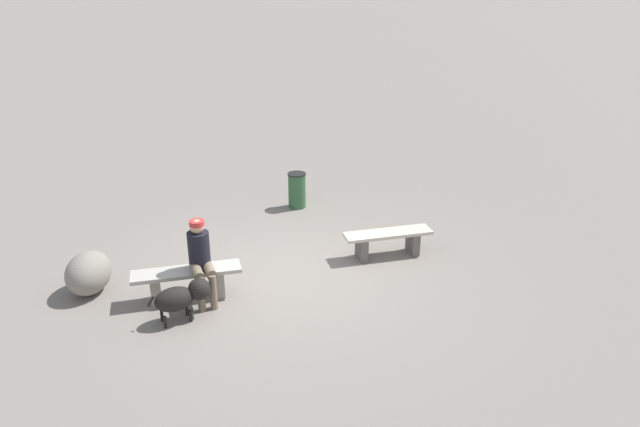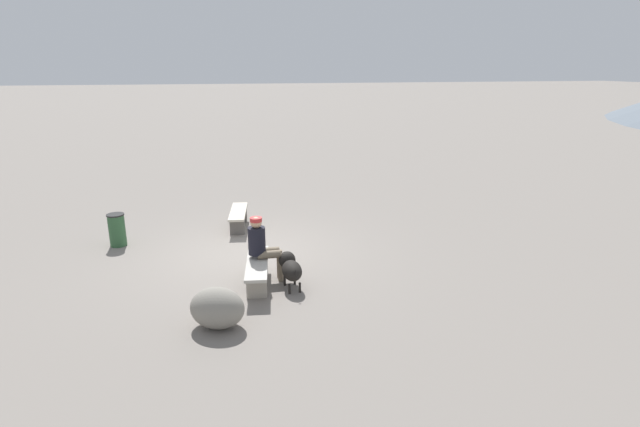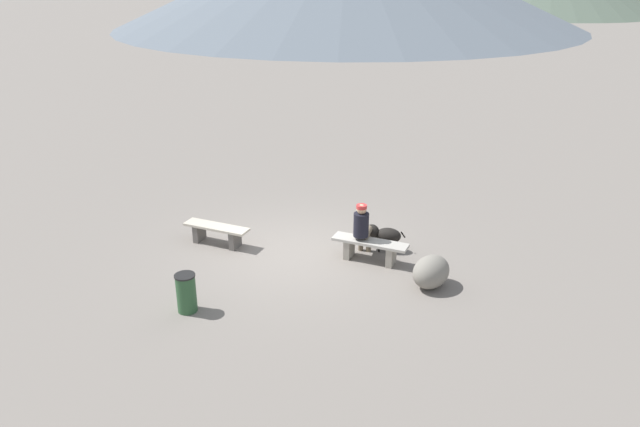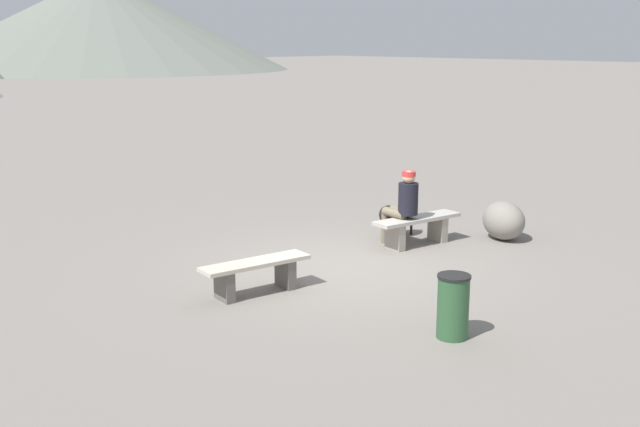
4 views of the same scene
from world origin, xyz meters
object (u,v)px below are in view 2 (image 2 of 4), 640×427
boulder (217,308)px  dog (290,267)px  bench_right (257,270)px  seated_person (262,244)px  trash_bin (117,230)px  bench_left (238,216)px

boulder → dog: bearing=131.1°
bench_right → boulder: 1.57m
dog → seated_person: bearing=45.8°
trash_bin → seated_person: bearing=48.3°
bench_left → trash_bin: size_ratio=2.11×
bench_left → dog: bearing=18.6°
bench_left → bench_right: 3.50m
trash_bin → bench_left: bearing=103.0°
bench_left → bench_right: size_ratio=0.95×
dog → trash_bin: bearing=44.4°
bench_right → dog: bearing=81.4°
bench_right → dog: size_ratio=1.85×
bench_right → trash_bin: bearing=-126.9°
bench_right → seated_person: 0.48m
bench_right → trash_bin: trash_bin is taller
seated_person → boulder: seated_person is taller
trash_bin → bench_right: bearing=44.9°
bench_left → trash_bin: bearing=-68.7°
bench_right → seated_person: bearing=156.8°
seated_person → dog: seated_person is taller
seated_person → boulder: 1.86m
seated_person → boulder: bearing=-28.3°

